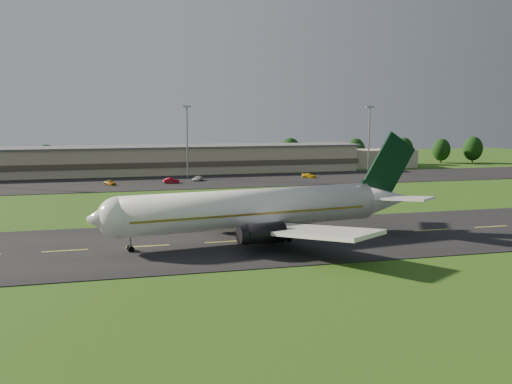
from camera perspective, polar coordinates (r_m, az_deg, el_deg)
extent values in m
plane|color=#284E13|center=(82.43, -3.08, -5.05)|extent=(360.00, 360.00, 0.00)
cube|color=black|center=(82.42, -3.08, -5.01)|extent=(220.00, 30.00, 0.10)
cube|color=black|center=(152.72, -8.31, 0.96)|extent=(260.00, 30.00, 0.10)
cylinder|color=white|center=(82.31, -0.43, -1.64)|extent=(38.41, 10.73, 5.60)
sphere|color=white|center=(77.46, -13.62, -2.48)|extent=(5.60, 5.60, 5.60)
cone|color=white|center=(77.20, -15.09, -2.57)|extent=(4.70, 5.87, 5.38)
cone|color=white|center=(92.87, 12.59, -0.73)|extent=(9.66, 6.66, 5.49)
cube|color=olive|center=(82.19, -0.75, -1.91)|extent=(35.44, 10.36, 0.28)
cube|color=black|center=(77.28, -14.07, -2.11)|extent=(2.39, 3.24, 0.65)
cube|color=white|center=(74.17, 5.24, -3.93)|extent=(15.96, 19.81, 2.20)
cube|color=white|center=(93.91, -0.91, -1.37)|extent=(12.01, 20.17, 2.20)
cube|color=white|center=(88.72, 14.44, -0.61)|extent=(8.22, 9.23, 0.91)
cube|color=white|center=(96.85, 10.93, 0.21)|extent=(6.69, 9.36, 0.91)
cube|color=black|center=(91.78, 11.85, 0.32)|extent=(5.03, 1.23, 3.00)
cube|color=black|center=(92.78, 13.20, 2.67)|extent=(9.41, 1.73, 10.55)
cylinder|color=black|center=(74.83, 0.77, -4.11)|extent=(5.92, 3.44, 2.70)
cylinder|color=black|center=(89.52, -3.21, -2.10)|extent=(5.92, 3.44, 2.70)
cube|color=tan|center=(176.09, -9.15, 3.16)|extent=(120.00, 15.00, 8.00)
cube|color=#4C4438|center=(176.16, -9.15, 2.90)|extent=(121.00, 15.40, 1.60)
cube|color=#595B60|center=(175.79, -9.18, 4.51)|extent=(122.00, 16.00, 0.50)
cube|color=tan|center=(196.97, 11.56, 3.31)|extent=(28.00, 11.00, 6.00)
cylinder|color=gray|center=(160.34, -6.90, 4.88)|extent=(0.44, 0.44, 20.00)
cube|color=gray|center=(160.12, -6.96, 8.50)|extent=(2.40, 1.20, 0.50)
cylinder|color=gray|center=(176.01, 11.23, 5.06)|extent=(0.44, 0.44, 20.00)
cube|color=gray|center=(175.80, 11.32, 8.35)|extent=(2.40, 1.20, 0.50)
cylinder|color=black|center=(187.40, -20.20, 2.25)|extent=(0.56, 0.56, 2.74)
ellipsoid|color=black|center=(187.12, -20.25, 3.27)|extent=(6.40, 6.40, 8.00)
cylinder|color=black|center=(193.59, 3.42, 2.96)|extent=(0.56, 0.56, 3.13)
ellipsoid|color=black|center=(193.29, 3.42, 4.08)|extent=(7.30, 7.30, 9.12)
cylinder|color=black|center=(204.45, 9.89, 3.10)|extent=(0.56, 0.56, 2.96)
ellipsoid|color=black|center=(204.18, 9.91, 4.11)|extent=(6.91, 6.91, 8.63)
cylinder|color=black|center=(212.34, 14.48, 3.15)|extent=(0.56, 0.56, 3.00)
ellipsoid|color=black|center=(212.08, 14.51, 4.13)|extent=(7.00, 7.00, 8.75)
cylinder|color=black|center=(220.67, 17.99, 3.16)|extent=(0.56, 0.56, 2.81)
ellipsoid|color=black|center=(220.43, 18.03, 4.05)|extent=(6.55, 6.55, 8.19)
cylinder|color=black|center=(224.73, 20.81, 3.14)|extent=(0.56, 0.56, 3.05)
ellipsoid|color=black|center=(224.47, 20.86, 4.09)|extent=(7.11, 7.11, 8.89)
imported|color=#BE7D0B|center=(150.18, -14.40, 0.92)|extent=(3.33, 3.78, 1.24)
imported|color=#A70B1B|center=(151.00, -8.50, 1.15)|extent=(4.29, 2.07, 1.35)
imported|color=silver|center=(155.54, -5.88, 1.36)|extent=(3.46, 4.66, 1.18)
imported|color=yellow|center=(162.18, 5.32, 1.65)|extent=(4.24, 4.00, 1.21)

